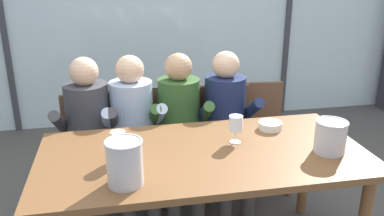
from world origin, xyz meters
TOP-DOWN VIEW (x-y plane):
  - ground at (0.00, 1.00)m, footprint 14.00×14.00m
  - window_glass_panel at (0.00, 2.54)m, footprint 7.12×0.03m
  - window_mullion_left at (-1.60, 2.52)m, footprint 0.06×0.06m
  - window_mullion_right at (1.60, 2.52)m, footprint 0.06×0.06m
  - hillside_vineyard at (0.00, 5.67)m, footprint 13.12×2.40m
  - dining_table at (0.00, 0.00)m, footprint 1.92×0.93m
  - chair_near_curtain at (-0.70, 0.87)m, footprint 0.46×0.46m
  - chair_left_of_center at (-0.33, 0.90)m, footprint 0.47×0.47m
  - chair_center at (-0.02, 0.88)m, footprint 0.48×0.48m
  - chair_right_of_center at (0.39, 0.88)m, footprint 0.48×0.48m
  - chair_near_window_right at (0.69, 0.91)m, footprint 0.48×0.48m
  - person_charcoal_jacket at (-0.70, 0.74)m, footprint 0.47×0.62m
  - person_pale_blue_shirt at (-0.37, 0.74)m, footprint 0.47×0.62m
  - person_olive_shirt at (-0.02, 0.74)m, footprint 0.47×0.62m
  - person_navy_polo at (0.36, 0.74)m, footprint 0.46×0.61m
  - ice_bucket_primary at (0.72, -0.14)m, footprint 0.19×0.19m
  - ice_bucket_secondary at (-0.46, -0.28)m, footprint 0.19×0.19m
  - tasting_bowl at (0.51, 0.25)m, footprint 0.16×0.16m
  - wine_glass_by_left_taster at (-0.49, -0.01)m, footprint 0.08×0.08m
  - wine_glass_near_bucket at (0.22, 0.09)m, footprint 0.08×0.08m

SIDE VIEW (x-z plane):
  - ground at x=0.00m, z-range 0.00..0.00m
  - chair_near_curtain at x=-0.70m, z-range 0.07..0.93m
  - chair_left_of_center at x=-0.33m, z-range 0.07..0.93m
  - chair_center at x=-0.02m, z-range 0.07..0.93m
  - chair_right_of_center at x=0.39m, z-range 0.07..0.93m
  - chair_near_window_right at x=0.69m, z-range 0.07..0.93m
  - person_charcoal_jacket at x=-0.70m, z-range 0.08..1.27m
  - person_pale_blue_shirt at x=-0.37m, z-range 0.08..1.27m
  - person_olive_shirt at x=-0.02m, z-range 0.08..1.27m
  - person_navy_polo at x=0.36m, z-range 0.08..1.27m
  - dining_table at x=0.00m, z-range 0.30..1.07m
  - tasting_bowl at x=0.51m, z-range 0.77..0.82m
  - ice_bucket_primary at x=0.72m, z-range 0.77..0.97m
  - wine_glass_by_left_taster at x=-0.49m, z-range 0.80..0.97m
  - ice_bucket_secondary at x=-0.46m, z-range 0.77..1.01m
  - wine_glass_near_bucket at x=0.22m, z-range 0.80..0.98m
  - hillside_vineyard at x=0.00m, z-range 0.00..2.07m
  - window_glass_panel at x=0.00m, z-range 0.00..2.60m
  - window_mullion_left at x=-1.60m, z-range 0.00..2.60m
  - window_mullion_right at x=1.60m, z-range 0.00..2.60m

